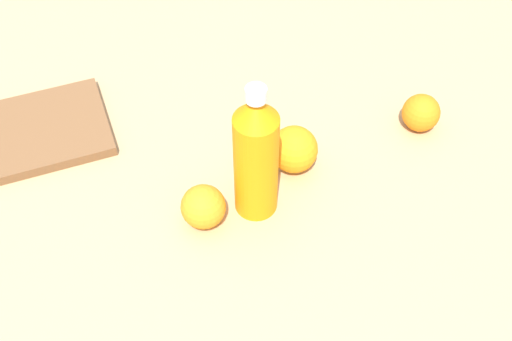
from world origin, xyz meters
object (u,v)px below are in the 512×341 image
water_bottle (256,156)px  cutting_board (24,135)px  orange_1 (294,149)px  orange_2 (421,113)px  orange_0 (203,207)px

water_bottle → cutting_board: (-0.24, 0.33, -0.10)m
water_bottle → orange_1: (0.09, 0.03, -0.07)m
orange_2 → cutting_board: (-0.56, 0.35, -0.02)m
water_bottle → orange_1: size_ratio=3.17×
orange_0 → orange_1: bearing=3.9°
orange_2 → cutting_board: size_ratio=0.23×
orange_0 → cutting_board: 0.35m
orange_0 → orange_2: orange_0 is taller
orange_1 → water_bottle: bearing=-161.6°
orange_1 → orange_2: bearing=-12.6°
water_bottle → orange_0: (-0.08, 0.02, -0.08)m
water_bottle → orange_0: size_ratio=3.57×
orange_2 → orange_0: bearing=174.5°
orange_0 → cutting_board: bearing=116.7°
orange_2 → water_bottle: bearing=176.6°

